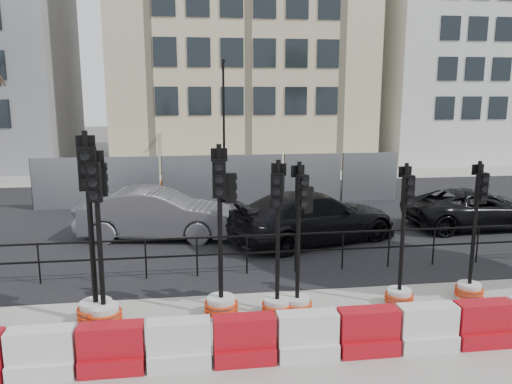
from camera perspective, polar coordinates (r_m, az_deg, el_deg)
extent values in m
plane|color=#51514C|center=(11.22, -0.30, -11.56)|extent=(120.00, 120.00, 0.00)
cube|color=gray|center=(8.56, 2.52, -19.19)|extent=(40.00, 6.00, 0.02)
cube|color=black|center=(17.84, -3.28, -2.87)|extent=(40.00, 14.00, 0.03)
cube|color=gray|center=(26.65, -4.86, 1.77)|extent=(40.00, 4.00, 0.02)
cube|color=#C0B68D|center=(32.77, -2.04, 19.33)|extent=(15.00, 10.00, 18.00)
cube|color=silver|center=(37.30, 22.56, 15.97)|extent=(12.00, 9.00, 16.00)
cylinder|color=black|center=(12.56, -23.55, -7.58)|extent=(0.04, 0.04, 1.00)
cylinder|color=black|center=(12.29, -18.12, -7.60)|extent=(0.04, 0.04, 1.00)
cylinder|color=black|center=(12.13, -12.48, -7.55)|extent=(0.04, 0.04, 1.00)
cylinder|color=black|center=(12.08, -6.76, -7.42)|extent=(0.04, 0.04, 1.00)
cylinder|color=black|center=(12.16, -1.05, -7.22)|extent=(0.04, 0.04, 1.00)
cylinder|color=black|center=(12.35, 4.52, -6.96)|extent=(0.04, 0.04, 1.00)
cylinder|color=black|center=(12.66, 9.87, -6.65)|extent=(0.04, 0.04, 1.00)
cylinder|color=black|center=(13.06, 14.92, -6.30)|extent=(0.04, 0.04, 1.00)
cylinder|color=black|center=(13.57, 19.63, -5.93)|extent=(0.04, 0.04, 1.00)
cylinder|color=black|center=(14.15, 23.97, -5.55)|extent=(0.04, 0.04, 1.00)
cube|color=black|center=(12.02, -1.06, -5.05)|extent=(18.00, 0.04, 0.04)
cube|color=black|center=(12.14, -1.05, -7.00)|extent=(18.00, 0.04, 0.04)
cube|color=gray|center=(20.09, -21.12, 0.84)|extent=(2.30, 0.05, 2.00)
cylinder|color=black|center=(20.38, -24.26, 0.75)|extent=(0.05, 0.05, 2.00)
cube|color=gray|center=(19.67, -14.30, 1.05)|extent=(2.30, 0.05, 2.00)
cylinder|color=black|center=(19.84, -17.60, 0.95)|extent=(0.05, 0.05, 2.00)
cube|color=gray|center=(19.55, -7.30, 1.24)|extent=(2.30, 0.05, 2.00)
cylinder|color=black|center=(19.57, -10.66, 1.15)|extent=(0.05, 0.05, 2.00)
cube|color=gray|center=(19.71, -0.30, 1.42)|extent=(2.30, 0.05, 2.00)
cylinder|color=black|center=(19.60, -3.64, 1.34)|extent=(0.05, 0.05, 2.00)
cube|color=gray|center=(20.17, 6.47, 1.57)|extent=(2.30, 0.05, 2.00)
cylinder|color=black|center=(19.91, 3.26, 1.50)|extent=(0.05, 0.05, 2.00)
cube|color=gray|center=(20.89, 12.87, 1.69)|extent=(2.30, 0.05, 2.00)
cylinder|color=black|center=(20.51, 9.86, 1.63)|extent=(0.05, 0.05, 2.00)
cube|color=#DD460E|center=(21.29, -14.86, 0.13)|extent=(1.00, 0.40, 0.80)
cube|color=#DD460E|center=(21.14, -9.48, 0.27)|extent=(1.00, 0.40, 0.80)
cube|color=#DD460E|center=(21.17, -4.06, 0.42)|extent=(1.00, 0.40, 0.80)
cube|color=#DD460E|center=(21.40, 1.29, 0.55)|extent=(1.00, 0.40, 0.80)
cube|color=#DD460E|center=(21.80, 6.49, 0.68)|extent=(1.00, 0.40, 0.80)
cube|color=#DD460E|center=(22.38, 11.46, 0.80)|extent=(1.00, 0.40, 0.80)
cylinder|color=black|center=(25.36, -3.70, 8.11)|extent=(0.12, 0.12, 6.00)
cube|color=black|center=(25.13, -3.75, 14.70)|extent=(0.12, 0.50, 0.12)
cube|color=silver|center=(8.86, -23.15, -17.99)|extent=(1.00, 0.50, 0.30)
cube|color=silver|center=(8.68, -23.36, -15.67)|extent=(1.00, 0.35, 0.50)
cube|color=#B20E0E|center=(8.64, -16.07, -18.26)|extent=(1.00, 0.50, 0.30)
cube|color=#B20E0E|center=(8.46, -16.22, -15.89)|extent=(1.00, 0.35, 0.50)
cube|color=silver|center=(8.55, -8.72, -18.26)|extent=(1.00, 0.50, 0.30)
cube|color=silver|center=(8.37, -8.81, -15.87)|extent=(1.00, 0.35, 0.50)
cube|color=#B20E0E|center=(8.59, -1.35, -17.98)|extent=(1.00, 0.50, 0.30)
cube|color=#B20E0E|center=(8.41, -1.36, -15.59)|extent=(1.00, 0.35, 0.50)
cube|color=silver|center=(8.76, 5.83, -17.43)|extent=(1.00, 0.50, 0.30)
cube|color=silver|center=(8.57, 5.88, -15.09)|extent=(1.00, 0.35, 0.50)
cube|color=#B20E0E|center=(9.04, 12.59, -16.68)|extent=(1.00, 0.50, 0.30)
cube|color=#B20E0E|center=(8.87, 12.70, -14.39)|extent=(1.00, 0.35, 0.50)
cube|color=silver|center=(9.44, 18.81, -15.79)|extent=(1.00, 0.50, 0.30)
cube|color=silver|center=(9.27, 18.97, -13.58)|extent=(1.00, 0.35, 0.50)
cube|color=#B20E0E|center=(9.93, 24.43, -14.83)|extent=(1.00, 0.50, 0.30)
cube|color=#B20E0E|center=(9.77, 24.62, -12.71)|extent=(1.00, 0.35, 0.50)
cylinder|color=silver|center=(10.28, -17.77, -12.97)|extent=(0.60, 0.60, 0.45)
torus|color=red|center=(10.32, -17.74, -13.42)|extent=(0.73, 0.73, 0.06)
torus|color=red|center=(10.28, -17.77, -12.97)|extent=(0.73, 0.73, 0.06)
torus|color=red|center=(10.25, -17.80, -12.51)|extent=(0.73, 0.73, 0.06)
cylinder|color=black|center=(9.71, -18.39, -3.25)|extent=(0.10, 0.10, 3.36)
cube|color=black|center=(9.38, -18.84, 2.51)|extent=(0.28, 0.18, 0.78)
cylinder|color=black|center=(9.33, -18.80, 0.94)|extent=(0.17, 0.07, 0.17)
cylinder|color=black|center=(9.30, -18.89, 2.43)|extent=(0.17, 0.07, 0.17)
cylinder|color=black|center=(9.26, -18.99, 3.94)|extent=(0.17, 0.07, 0.17)
cube|color=black|center=(9.53, -18.89, 5.35)|extent=(0.34, 0.06, 0.27)
cube|color=black|center=(9.53, -17.34, 1.37)|extent=(0.24, 0.17, 0.62)
cylinder|color=silver|center=(10.13, -16.96, -13.39)|extent=(0.56, 0.56, 0.42)
torus|color=red|center=(10.17, -16.93, -13.82)|extent=(0.67, 0.67, 0.05)
torus|color=red|center=(10.13, -16.96, -13.39)|extent=(0.67, 0.67, 0.05)
torus|color=red|center=(10.10, -16.98, -12.96)|extent=(0.67, 0.67, 0.05)
cylinder|color=black|center=(9.58, -17.52, -4.29)|extent=(0.09, 0.09, 3.11)
cube|color=black|center=(9.26, -18.02, 1.09)|extent=(0.26, 0.16, 0.73)
cylinder|color=black|center=(9.22, -18.05, -0.40)|extent=(0.16, 0.06, 0.16)
cylinder|color=black|center=(9.18, -18.13, 1.00)|extent=(0.16, 0.06, 0.16)
cylinder|color=black|center=(9.14, -18.22, 2.41)|extent=(0.16, 0.06, 0.16)
cube|color=black|center=(9.38, -17.92, 3.78)|extent=(0.31, 0.05, 0.25)
cylinder|color=silver|center=(10.11, -4.00, -12.96)|extent=(0.56, 0.56, 0.41)
torus|color=red|center=(10.14, -3.99, -13.38)|extent=(0.67, 0.67, 0.05)
torus|color=red|center=(10.11, -4.00, -12.96)|extent=(0.67, 0.67, 0.05)
torus|color=red|center=(10.08, -4.01, -12.53)|extent=(0.67, 0.67, 0.05)
cylinder|color=black|center=(9.55, -4.13, -3.84)|extent=(0.09, 0.09, 3.11)
cube|color=black|center=(9.23, -4.23, 1.57)|extent=(0.26, 0.17, 0.73)
cylinder|color=black|center=(9.19, -4.21, 0.08)|extent=(0.16, 0.06, 0.16)
cylinder|color=black|center=(9.15, -4.24, 1.48)|extent=(0.16, 0.06, 0.16)
cylinder|color=black|center=(9.12, -4.26, 2.89)|extent=(0.16, 0.06, 0.16)
cube|color=black|center=(9.36, -4.24, 4.26)|extent=(0.31, 0.06, 0.25)
cube|color=black|center=(9.39, -2.93, 0.46)|extent=(0.22, 0.15, 0.57)
cylinder|color=silver|center=(10.11, 2.43, -13.06)|extent=(0.51, 0.51, 0.38)
torus|color=red|center=(10.14, 2.43, -13.45)|extent=(0.62, 0.62, 0.05)
torus|color=red|center=(10.11, 2.43, -13.06)|extent=(0.62, 0.62, 0.05)
torus|color=red|center=(10.07, 2.43, -12.67)|extent=(0.62, 0.62, 0.05)
cylinder|color=black|center=(9.58, 2.50, -4.76)|extent=(0.09, 0.09, 2.85)
cube|color=black|center=(9.28, 2.44, 0.13)|extent=(0.26, 0.20, 0.66)
cylinder|color=black|center=(9.25, 2.35, -1.23)|extent=(0.15, 0.09, 0.14)
cylinder|color=black|center=(9.20, 2.36, 0.04)|extent=(0.15, 0.09, 0.14)
cylinder|color=black|center=(9.16, 2.37, 1.32)|extent=(0.15, 0.09, 0.14)
cube|color=black|center=(9.38, 2.62, 2.60)|extent=(0.28, 0.12, 0.23)
cylinder|color=silver|center=(10.20, 4.71, -12.88)|extent=(0.50, 0.50, 0.37)
torus|color=red|center=(10.23, 4.70, -13.26)|extent=(0.61, 0.61, 0.05)
torus|color=red|center=(10.20, 4.71, -12.88)|extent=(0.61, 0.61, 0.05)
torus|color=red|center=(10.17, 4.71, -12.49)|extent=(0.61, 0.61, 0.05)
cylinder|color=black|center=(9.69, 4.85, -4.77)|extent=(0.08, 0.08, 2.80)
cube|color=black|center=(9.40, 5.28, 0.01)|extent=(0.25, 0.19, 0.65)
cylinder|color=black|center=(9.38, 5.49, -1.31)|extent=(0.15, 0.09, 0.14)
cylinder|color=black|center=(9.33, 5.51, -0.07)|extent=(0.15, 0.09, 0.14)
cylinder|color=black|center=(9.30, 5.53, 1.17)|extent=(0.15, 0.09, 0.14)
cube|color=black|center=(9.47, 4.80, 2.40)|extent=(0.28, 0.11, 0.22)
cube|color=black|center=(9.62, 5.87, -0.88)|extent=(0.21, 0.17, 0.51)
cylinder|color=silver|center=(10.98, 16.02, -11.52)|extent=(0.49, 0.49, 0.36)
torus|color=red|center=(11.00, 16.00, -11.87)|extent=(0.59, 0.59, 0.05)
torus|color=red|center=(10.98, 16.02, -11.52)|extent=(0.59, 0.59, 0.05)
torus|color=red|center=(10.95, 16.04, -11.17)|extent=(0.59, 0.59, 0.05)
cylinder|color=black|center=(10.51, 16.45, -4.18)|extent=(0.08, 0.08, 2.73)
cube|color=black|center=(10.24, 16.98, 0.09)|extent=(0.22, 0.14, 0.64)
cylinder|color=black|center=(10.22, 17.10, -1.09)|extent=(0.14, 0.05, 0.14)
cylinder|color=black|center=(10.18, 17.17, 0.01)|extent=(0.14, 0.05, 0.14)
cylinder|color=black|center=(10.14, 17.23, 1.12)|extent=(0.14, 0.05, 0.14)
cube|color=black|center=(10.32, 16.67, 2.24)|extent=(0.27, 0.04, 0.22)
cylinder|color=silver|center=(11.79, 23.16, -10.40)|extent=(0.49, 0.49, 0.36)
torus|color=red|center=(11.82, 23.13, -10.73)|extent=(0.59, 0.59, 0.05)
torus|color=red|center=(11.79, 23.16, -10.40)|extent=(0.59, 0.59, 0.05)
torus|color=red|center=(11.77, 23.18, -10.07)|extent=(0.59, 0.59, 0.05)
cylinder|color=black|center=(11.36, 23.71, -3.55)|extent=(0.08, 0.08, 2.72)
cube|color=black|center=(11.11, 24.39, 0.39)|extent=(0.23, 0.15, 0.64)
cylinder|color=black|center=(11.10, 24.54, -0.69)|extent=(0.14, 0.06, 0.14)
cylinder|color=black|center=(11.06, 24.62, 0.32)|extent=(0.14, 0.06, 0.14)
cylinder|color=black|center=(11.03, 24.71, 1.34)|extent=(0.14, 0.06, 0.14)
cube|color=black|center=(11.18, 24.01, 2.37)|extent=(0.27, 0.06, 0.22)
imported|color=#535359|center=(15.39, -11.27, -2.47)|extent=(3.03, 5.14, 1.53)
imported|color=black|center=(14.84, 6.58, -2.87)|extent=(5.28, 6.49, 1.51)
imported|color=black|center=(17.85, 23.86, -1.74)|extent=(2.34, 4.73, 1.29)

